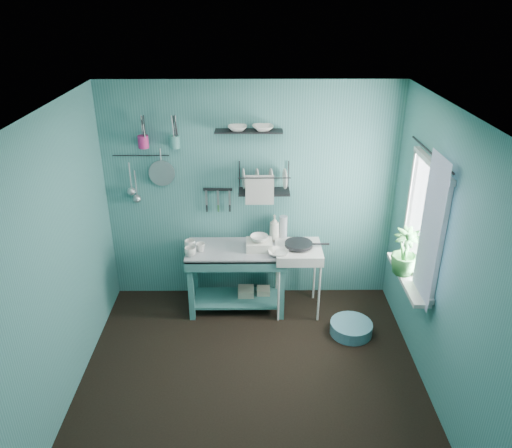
{
  "coord_description": "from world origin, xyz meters",
  "views": [
    {
      "loc": [
        0.01,
        -3.63,
        3.32
      ],
      "look_at": [
        0.05,
        0.85,
        1.2
      ],
      "focal_mm": 35.0,
      "sensor_mm": 36.0,
      "label": 1
    }
  ],
  "objects_px": {
    "mug_left": "(190,252)",
    "wash_tub": "(259,245)",
    "colander": "(162,173)",
    "work_counter": "(237,278)",
    "dish_rack": "(264,179)",
    "utensil_cup_teal": "(175,142)",
    "storage_tin_small": "(263,296)",
    "potted_plant": "(405,252)",
    "mug_mid": "(201,247)",
    "floor_basin": "(351,328)",
    "soap_bottle": "(274,228)",
    "water_bottle": "(283,228)",
    "utensil_cup_magenta": "(143,142)",
    "frying_pan": "(299,244)",
    "storage_tin_large": "(246,296)",
    "mug_right": "(190,245)",
    "hotplate_stand": "(297,279)"
  },
  "relations": [
    {
      "from": "mug_left",
      "to": "floor_basin",
      "type": "height_order",
      "value": "mug_left"
    },
    {
      "from": "frying_pan",
      "to": "work_counter",
      "type": "bearing_deg",
      "value": 176.92
    },
    {
      "from": "mug_right",
      "to": "mug_left",
      "type": "bearing_deg",
      "value": -82.87
    },
    {
      "from": "work_counter",
      "to": "utensil_cup_teal",
      "type": "distance_m",
      "value": 1.65
    },
    {
      "from": "work_counter",
      "to": "dish_rack",
      "type": "bearing_deg",
      "value": 26.23
    },
    {
      "from": "soap_bottle",
      "to": "utensil_cup_magenta",
      "type": "bearing_deg",
      "value": 177.18
    },
    {
      "from": "utensil_cup_magenta",
      "to": "colander",
      "type": "height_order",
      "value": "utensil_cup_magenta"
    },
    {
      "from": "colander",
      "to": "dish_rack",
      "type": "bearing_deg",
      "value": -4.16
    },
    {
      "from": "work_counter",
      "to": "dish_rack",
      "type": "height_order",
      "value": "dish_rack"
    },
    {
      "from": "mug_left",
      "to": "potted_plant",
      "type": "distance_m",
      "value": 2.17
    },
    {
      "from": "work_counter",
      "to": "storage_tin_large",
      "type": "height_order",
      "value": "work_counter"
    },
    {
      "from": "wash_tub",
      "to": "storage_tin_large",
      "type": "xyz_separation_m",
      "value": [
        -0.15,
        0.07,
        -0.7
      ]
    },
    {
      "from": "utensil_cup_magenta",
      "to": "wash_tub",
      "type": "bearing_deg",
      "value": -13.42
    },
    {
      "from": "wash_tub",
      "to": "frying_pan",
      "type": "bearing_deg",
      "value": -2.19
    },
    {
      "from": "work_counter",
      "to": "wash_tub",
      "type": "relative_size",
      "value": 3.85
    },
    {
      "from": "potted_plant",
      "to": "storage_tin_large",
      "type": "height_order",
      "value": "potted_plant"
    },
    {
      "from": "mug_left",
      "to": "potted_plant",
      "type": "bearing_deg",
      "value": -12.8
    },
    {
      "from": "mug_left",
      "to": "wash_tub",
      "type": "relative_size",
      "value": 0.44
    },
    {
      "from": "mug_mid",
      "to": "soap_bottle",
      "type": "bearing_deg",
      "value": 18.0
    },
    {
      "from": "colander",
      "to": "work_counter",
      "type": "bearing_deg",
      "value": -20.5
    },
    {
      "from": "mug_mid",
      "to": "storage_tin_small",
      "type": "distance_m",
      "value": 0.99
    },
    {
      "from": "work_counter",
      "to": "hotplate_stand",
      "type": "bearing_deg",
      "value": -12.51
    },
    {
      "from": "mug_left",
      "to": "soap_bottle",
      "type": "height_order",
      "value": "soap_bottle"
    },
    {
      "from": "work_counter",
      "to": "floor_basin",
      "type": "xyz_separation_m",
      "value": [
        1.22,
        -0.49,
        -0.32
      ]
    },
    {
      "from": "floor_basin",
      "to": "mug_mid",
      "type": "bearing_deg",
      "value": 164.85
    },
    {
      "from": "mug_right",
      "to": "potted_plant",
      "type": "xyz_separation_m",
      "value": [
        2.12,
        -0.64,
        0.25
      ]
    },
    {
      "from": "soap_bottle",
      "to": "storage_tin_large",
      "type": "height_order",
      "value": "soap_bottle"
    },
    {
      "from": "mug_left",
      "to": "hotplate_stand",
      "type": "bearing_deg",
      "value": 6.13
    },
    {
      "from": "mug_left",
      "to": "water_bottle",
      "type": "height_order",
      "value": "water_bottle"
    },
    {
      "from": "utensil_cup_teal",
      "to": "storage_tin_small",
      "type": "bearing_deg",
      "value": -11.4
    },
    {
      "from": "storage_tin_small",
      "to": "frying_pan",
      "type": "bearing_deg",
      "value": -17.29
    },
    {
      "from": "water_bottle",
      "to": "colander",
      "type": "xyz_separation_m",
      "value": [
        -1.32,
        0.08,
        0.62
      ]
    },
    {
      "from": "soap_bottle",
      "to": "storage_tin_large",
      "type": "bearing_deg",
      "value": -154.89
    },
    {
      "from": "frying_pan",
      "to": "dish_rack",
      "type": "height_order",
      "value": "dish_rack"
    },
    {
      "from": "wash_tub",
      "to": "floor_basin",
      "type": "distance_m",
      "value": 1.31
    },
    {
      "from": "colander",
      "to": "storage_tin_large",
      "type": "bearing_deg",
      "value": -15.45
    },
    {
      "from": "mug_left",
      "to": "floor_basin",
      "type": "distance_m",
      "value": 1.89
    },
    {
      "from": "mug_right",
      "to": "wash_tub",
      "type": "xyz_separation_m",
      "value": [
        0.75,
        -0.02,
        0.0
      ]
    },
    {
      "from": "utensil_cup_magenta",
      "to": "potted_plant",
      "type": "xyz_separation_m",
      "value": [
        2.58,
        -0.91,
        -0.82
      ]
    },
    {
      "from": "frying_pan",
      "to": "utensil_cup_magenta",
      "type": "height_order",
      "value": "utensil_cup_magenta"
    },
    {
      "from": "work_counter",
      "to": "mug_left",
      "type": "xyz_separation_m",
      "value": [
        -0.48,
        -0.16,
        0.43
      ]
    },
    {
      "from": "soap_bottle",
      "to": "water_bottle",
      "type": "bearing_deg",
      "value": 11.31
    },
    {
      "from": "work_counter",
      "to": "utensil_cup_teal",
      "type": "xyz_separation_m",
      "value": [
        -0.63,
        0.27,
        1.5
      ]
    },
    {
      "from": "hotplate_stand",
      "to": "floor_basin",
      "type": "bearing_deg",
      "value": -38.57
    },
    {
      "from": "work_counter",
      "to": "frying_pan",
      "type": "bearing_deg",
      "value": -12.51
    },
    {
      "from": "mug_right",
      "to": "hotplate_stand",
      "type": "distance_m",
      "value": 1.25
    },
    {
      "from": "dish_rack",
      "to": "potted_plant",
      "type": "bearing_deg",
      "value": -34.07
    },
    {
      "from": "storage_tin_large",
      "to": "colander",
      "type": "bearing_deg",
      "value": 164.55
    },
    {
      "from": "storage_tin_large",
      "to": "dish_rack",
      "type": "bearing_deg",
      "value": 39.51
    },
    {
      "from": "soap_bottle",
      "to": "work_counter",
      "type": "bearing_deg",
      "value": -154.54
    }
  ]
}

